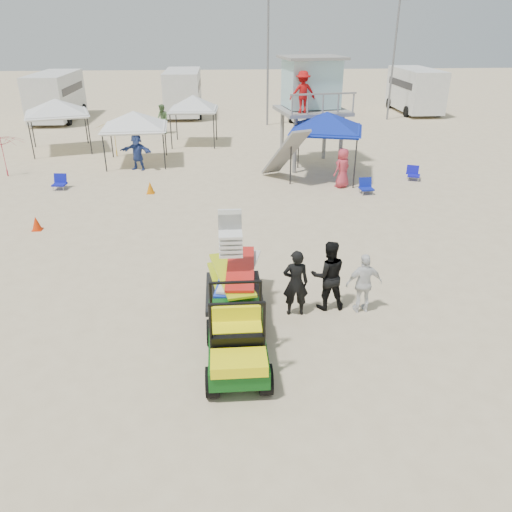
{
  "coord_description": "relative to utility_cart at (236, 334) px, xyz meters",
  "views": [
    {
      "loc": [
        -0.3,
        -8.24,
        6.65
      ],
      "look_at": [
        0.5,
        3.0,
        1.3
      ],
      "focal_mm": 35.0,
      "sensor_mm": 36.0,
      "label": 1
    }
  ],
  "objects": [
    {
      "name": "beach_chair_a",
      "position": [
        -7.19,
        12.88,
        -0.52
      ],
      "size": [
        0.59,
        0.63,
        0.64
      ],
      "color": "#0E14A0",
      "rests_on": "ground"
    },
    {
      "name": "man_right",
      "position": [
        3.22,
        2.03,
        -0.05
      ],
      "size": [
        0.94,
        0.45,
        1.56
      ],
      "primitive_type": "imported",
      "rotation": [
        0.0,
        0.0,
        3.21
      ],
      "color": "white",
      "rests_on": "ground"
    },
    {
      "name": "rv_far_left",
      "position": [
        -11.9,
        29.7,
        0.97
      ],
      "size": [
        2.64,
        6.8,
        3.25
      ],
      "color": "silver",
      "rests_on": "ground"
    },
    {
      "name": "utility_cart",
      "position": [
        0.0,
        0.0,
        0.0
      ],
      "size": [
        1.24,
        2.36,
        1.79
      ],
      "color": "#0B4912",
      "rests_on": "ground"
    },
    {
      "name": "canopy_blue",
      "position": [
        4.56,
        13.79,
        2.0
      ],
      "size": [
        3.61,
        3.61,
        3.38
      ],
      "color": "black",
      "rests_on": "ground"
    },
    {
      "name": "beach_chair_c",
      "position": [
        8.56,
        13.13,
        -0.52
      ],
      "size": [
        0.69,
        0.76,
        0.64
      ],
      "color": "#100FAB",
      "rests_on": "ground"
    },
    {
      "name": "man_mid",
      "position": [
        2.37,
        2.28,
        0.08
      ],
      "size": [
        0.9,
        0.71,
        1.82
      ],
      "primitive_type": "imported",
      "rotation": [
        0.0,
        0.0,
        3.16
      ],
      "color": "black",
      "rests_on": "ground"
    },
    {
      "name": "ground",
      "position": [
        0.1,
        -0.29,
        -0.83
      ],
      "size": [
        140.0,
        140.0,
        0.0
      ],
      "primitive_type": "plane",
      "color": "beige",
      "rests_on": "ground"
    },
    {
      "name": "umbrella_a",
      "position": [
        -10.21,
        14.96,
        0.12
      ],
      "size": [
        2.34,
        2.37,
        1.91
      ],
      "primitive_type": "imported",
      "rotation": [
        0.0,
        0.0,
        -0.13
      ],
      "color": "red",
      "rests_on": "ground"
    },
    {
      "name": "rv_mid_right",
      "position": [
        6.1,
        29.7,
        0.97
      ],
      "size": [
        2.64,
        7.0,
        3.25
      ],
      "color": "silver",
      "rests_on": "ground"
    },
    {
      "name": "rv_mid_left",
      "position": [
        -2.9,
        31.2,
        0.97
      ],
      "size": [
        2.65,
        6.5,
        3.25
      ],
      "color": "silver",
      "rests_on": "ground"
    },
    {
      "name": "cone_far",
      "position": [
        -6.68,
        8.11,
        -0.58
      ],
      "size": [
        0.34,
        0.34,
        0.5
      ],
      "primitive_type": "cone",
      "color": "red",
      "rests_on": "ground"
    },
    {
      "name": "cone_near",
      "position": [
        -3.21,
        11.95,
        -0.58
      ],
      "size": [
        0.34,
        0.34,
        0.5
      ],
      "primitive_type": "cone",
      "color": "orange",
      "rests_on": "ground"
    },
    {
      "name": "distant_beachgoers",
      "position": [
        -1.98,
        17.75,
        0.05
      ],
      "size": [
        10.62,
        13.08,
        1.82
      ],
      "color": "#2F458F",
      "rests_on": "ground"
    },
    {
      "name": "canopy_white_b",
      "position": [
        -9.03,
        20.0,
        1.83
      ],
      "size": [
        3.83,
        3.83,
        3.21
      ],
      "color": "black",
      "rests_on": "ground"
    },
    {
      "name": "light_pole_right",
      "position": [
        12.1,
        28.21,
        3.17
      ],
      "size": [
        0.14,
        0.14,
        8.0
      ],
      "primitive_type": "cylinder",
      "color": "slate",
      "rests_on": "ground"
    },
    {
      "name": "umbrella_b",
      "position": [
        -5.76,
        18.48,
        0.08
      ],
      "size": [
        2.74,
        2.76,
        1.84
      ],
      "primitive_type": "imported",
      "rotation": [
        0.0,
        0.0,
        0.51
      ],
      "color": "gold",
      "rests_on": "ground"
    },
    {
      "name": "light_pole_left",
      "position": [
        3.1,
        26.71,
        3.17
      ],
      "size": [
        0.14,
        0.14,
        8.0
      ],
      "primitive_type": "cylinder",
      "color": "slate",
      "rests_on": "ground"
    },
    {
      "name": "rv_far_right",
      "position": [
        15.1,
        31.2,
        0.97
      ],
      "size": [
        2.64,
        6.6,
        3.25
      ],
      "color": "silver",
      "rests_on": "ground"
    },
    {
      "name": "beach_chair_b",
      "position": [
        5.87,
        11.34,
        -0.52
      ],
      "size": [
        0.59,
        0.63,
        0.64
      ],
      "color": "#0E1D99",
      "rests_on": "ground"
    },
    {
      "name": "lifeguard_tower",
      "position": [
        4.16,
        16.07,
        2.89
      ],
      "size": [
        3.55,
        3.55,
        5.0
      ],
      "color": "gray",
      "rests_on": "ground"
    },
    {
      "name": "canopy_white_c",
      "position": [
        -1.69,
        21.11,
        1.81
      ],
      "size": [
        2.7,
        2.7,
        3.19
      ],
      "color": "black",
      "rests_on": "ground"
    },
    {
      "name": "man_left",
      "position": [
        1.52,
        2.03,
        0.03
      ],
      "size": [
        0.64,
        0.43,
        1.73
      ],
      "primitive_type": "imported",
      "rotation": [
        0.0,
        0.0,
        3.11
      ],
      "color": "black",
      "rests_on": "ground"
    },
    {
      "name": "canopy_white_a",
      "position": [
        -4.43,
        16.99,
        1.62
      ],
      "size": [
        3.17,
        3.17,
        3.0
      ],
      "color": "black",
      "rests_on": "ground"
    },
    {
      "name": "surf_trailer",
      "position": [
        0.0,
        2.33,
        0.12
      ],
      "size": [
        1.39,
        2.56,
        2.34
      ],
      "color": "black",
      "rests_on": "ground"
    }
  ]
}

